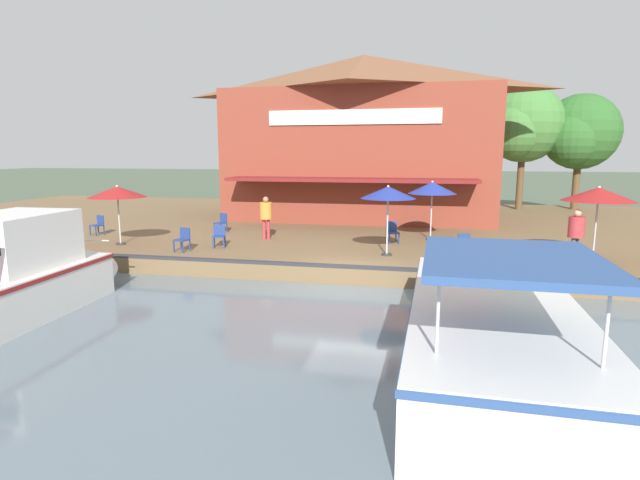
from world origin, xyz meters
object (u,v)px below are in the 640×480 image
Objects in this scene: cafe_chair_beside_entrance at (98,224)px; patio_umbrella_mid_patio_left at (432,188)px; person_at_quay_edge at (266,213)px; motorboat_distant_upstream at (489,317)px; patio_umbrella_back_row at (599,194)px; person_near_entrance at (576,229)px; tree_downstream_bank at (578,134)px; patio_umbrella_by_entrance at (117,192)px; cafe_chair_facing_river at (465,245)px; waterfront_restaurant at (363,136)px; tree_upstream_bank at (521,126)px; patio_umbrella_far_corner at (388,193)px; cafe_chair_back_row_seat at (219,235)px; cafe_chair_far_corner_seat at (222,222)px; cafe_chair_under_first_umbrella at (183,238)px; cafe_chair_mid_patio at (392,231)px.

patio_umbrella_mid_patio_left is at bearing 97.01° from cafe_chair_beside_entrance.
motorboat_distant_upstream is at bearing 40.66° from person_at_quay_edge.
cafe_chair_beside_entrance is (1.75, -14.24, -1.66)m from patio_umbrella_mid_patio_left.
patio_umbrella_back_row is 1.42× the size of person_near_entrance.
patio_umbrella_back_row is 0.35× the size of tree_downstream_bank.
patio_umbrella_by_entrance reaches higher than person_near_entrance.
patio_umbrella_by_entrance is at bearing -90.03° from cafe_chair_facing_river.
waterfront_restaurant is 1.58× the size of motorboat_distant_upstream.
tree_upstream_bank is at bearing 157.08° from patio_umbrella_mid_patio_left.
waterfront_restaurant reaches higher than patio_umbrella_by_entrance.
patio_umbrella_far_corner is 2.88× the size of cafe_chair_facing_river.
cafe_chair_facing_river is at bearing 88.34° from cafe_chair_back_row_seat.
person_at_quay_edge is at bearing 60.38° from cafe_chair_far_corner_seat.
cafe_chair_under_first_umbrella is at bearing -85.89° from cafe_chair_facing_river.
cafe_chair_mid_patio is 7.84m from cafe_chair_far_corner_seat.
patio_umbrella_by_entrance is 13.11m from cafe_chair_facing_river.
patio_umbrella_mid_patio_left is 10.71m from motorboat_distant_upstream.
tree_upstream_bank is at bearing 140.61° from cafe_chair_back_row_seat.
patio_umbrella_far_corner reaches higher than cafe_chair_back_row_seat.
waterfront_restaurant is 6.00× the size of patio_umbrella_mid_patio_left.
cafe_chair_far_corner_seat is at bearing -49.24° from tree_upstream_bank.
tree_downstream_bank is at bearing 162.14° from motorboat_distant_upstream.
person_near_entrance is at bearing 52.01° from patio_umbrella_mid_patio_left.
patio_umbrella_back_row reaches higher than cafe_chair_beside_entrance.
cafe_chair_under_first_umbrella is at bearing -36.21° from person_at_quay_edge.
person_at_quay_edge reaches higher than cafe_chair_facing_river.
patio_umbrella_mid_patio_left is 1.39× the size of person_near_entrance.
tree_upstream_bank is at bearing 120.10° from waterfront_restaurant.
person_near_entrance is 0.19× the size of motorboat_distant_upstream.
patio_umbrella_back_row is 14.96m from cafe_chair_far_corner_seat.
patio_umbrella_by_entrance is 2.73× the size of cafe_chair_mid_patio.
person_near_entrance is at bearing 84.51° from cafe_chair_beside_entrance.
cafe_chair_mid_patio and cafe_chair_under_first_umbrella have the same top height.
patio_umbrella_mid_patio_left reaches higher than cafe_chair_beside_entrance.
cafe_chair_facing_river is at bearing 45.27° from cafe_chair_mid_patio.
patio_umbrella_back_row reaches higher than cafe_chair_far_corner_seat.
patio_umbrella_far_corner reaches higher than person_near_entrance.
waterfront_restaurant is 17.16× the size of cafe_chair_under_first_umbrella.
patio_umbrella_far_corner is 3.15m from cafe_chair_facing_river.
person_near_entrance is at bearing 79.09° from person_at_quay_edge.
cafe_chair_beside_entrance is at bearing -98.27° from patio_umbrella_far_corner.
person_near_entrance is at bearing -56.00° from patio_umbrella_back_row.
cafe_chair_facing_river and cafe_chair_back_row_seat have the same top height.
patio_umbrella_far_corner is 12.99m from cafe_chair_beside_entrance.
tree_upstream_bank reaches higher than cafe_chair_facing_river.
waterfront_restaurant is 5.87× the size of patio_umbrella_back_row.
waterfront_restaurant reaches higher than cafe_chair_facing_river.
cafe_chair_beside_entrance is at bearing -95.49° from person_near_entrance.
cafe_chair_facing_river is 15.49m from cafe_chair_beside_entrance.
patio_umbrella_by_entrance is 3.43m from cafe_chair_beside_entrance.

